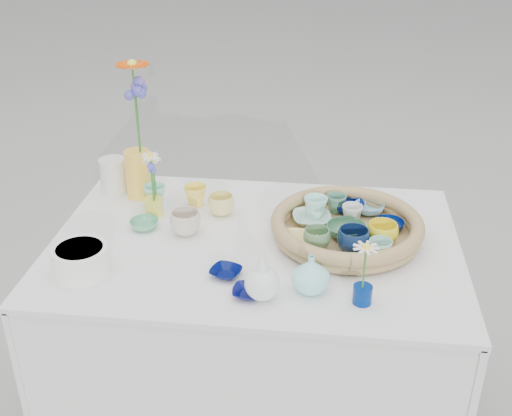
# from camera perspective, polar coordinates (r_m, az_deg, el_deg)

# --- Properties ---
(wicker_tray) EXTENTS (0.47, 0.47, 0.08)m
(wicker_tray) POSITION_cam_1_polar(r_m,az_deg,el_deg) (2.01, 8.06, -1.73)
(wicker_tray) COLOR olive
(wicker_tray) RESTS_ON display_table
(tray_ceramic_0) EXTENTS (0.13, 0.13, 0.03)m
(tray_ceramic_0) POSITION_cam_1_polar(r_m,az_deg,el_deg) (2.15, 8.18, 0.15)
(tray_ceramic_0) COLOR #01145B
(tray_ceramic_0) RESTS_ON wicker_tray
(tray_ceramic_1) EXTENTS (0.11, 0.11, 0.03)m
(tray_ceramic_1) POSITION_cam_1_polar(r_m,az_deg,el_deg) (2.06, 11.73, -1.52)
(tray_ceramic_1) COLOR #031656
(tray_ceramic_1) RESTS_ON wicker_tray
(tray_ceramic_2) EXTENTS (0.10, 0.10, 0.07)m
(tray_ceramic_2) POSITION_cam_1_polar(r_m,az_deg,el_deg) (1.96, 11.16, -2.34)
(tray_ceramic_2) COLOR yellow
(tray_ceramic_2) RESTS_ON wicker_tray
(tray_ceramic_3) EXTENTS (0.15, 0.15, 0.04)m
(tray_ceramic_3) POSITION_cam_1_polar(r_m,az_deg,el_deg) (2.00, 8.02, -2.01)
(tray_ceramic_3) COLOR #3F7954
(tray_ceramic_3) RESTS_ON wicker_tray
(tray_ceramic_4) EXTENTS (0.09, 0.09, 0.06)m
(tray_ceramic_4) POSITION_cam_1_polar(r_m,az_deg,el_deg) (1.92, 5.42, -2.75)
(tray_ceramic_4) COLOR #5A895C
(tray_ceramic_4) RESTS_ON wicker_tray
(tray_ceramic_5) EXTENTS (0.14, 0.14, 0.03)m
(tray_ceramic_5) POSITION_cam_1_polar(r_m,az_deg,el_deg) (2.06, 4.97, -0.98)
(tray_ceramic_5) COLOR #A9CEBE
(tray_ceramic_5) RESTS_ON wicker_tray
(tray_ceramic_6) EXTENTS (0.10, 0.10, 0.07)m
(tray_ceramic_6) POSITION_cam_1_polar(r_m,az_deg,el_deg) (2.08, 5.32, 0.05)
(tray_ceramic_6) COLOR #B1F5E6
(tray_ceramic_6) RESTS_ON wicker_tray
(tray_ceramic_7) EXTENTS (0.07, 0.07, 0.06)m
(tray_ceramic_7) POSITION_cam_1_polar(r_m,az_deg,el_deg) (2.07, 8.54, -0.56)
(tray_ceramic_7) COLOR silver
(tray_ceramic_7) RESTS_ON wicker_tray
(tray_ceramic_8) EXTENTS (0.13, 0.13, 0.03)m
(tray_ceramic_8) POSITION_cam_1_polar(r_m,az_deg,el_deg) (2.15, 10.01, -0.03)
(tray_ceramic_8) COLOR #8BD6FF
(tray_ceramic_8) RESTS_ON wicker_tray
(tray_ceramic_9) EXTENTS (0.12, 0.12, 0.08)m
(tray_ceramic_9) POSITION_cam_1_polar(r_m,az_deg,el_deg) (1.91, 8.64, -2.89)
(tray_ceramic_9) COLOR #0D2046
(tray_ceramic_9) RESTS_ON wicker_tray
(tray_ceramic_10) EXTENTS (0.13, 0.13, 0.03)m
(tray_ceramic_10) POSITION_cam_1_polar(r_m,az_deg,el_deg) (1.94, 3.84, -2.96)
(tray_ceramic_10) COLOR #F5DC76
(tray_ceramic_10) RESTS_ON wicker_tray
(tray_ceramic_11) EXTENTS (0.08, 0.08, 0.06)m
(tray_ceramic_11) POSITION_cam_1_polar(r_m,az_deg,el_deg) (1.89, 10.97, -3.69)
(tray_ceramic_11) COLOR #89C4AB
(tray_ceramic_11) RESTS_ON wicker_tray
(tray_ceramic_12) EXTENTS (0.07, 0.07, 0.06)m
(tray_ceramic_12) POSITION_cam_1_polar(r_m,az_deg,el_deg) (2.13, 7.16, 0.38)
(tray_ceramic_12) COLOR #4E876C
(tray_ceramic_12) RESTS_ON wicker_tray
(loose_ceramic_0) EXTENTS (0.09, 0.09, 0.07)m
(loose_ceramic_0) POSITION_cam_1_polar(r_m,az_deg,el_deg) (2.20, -5.39, 1.09)
(loose_ceramic_0) COLOR #FFE14B
(loose_ceramic_0) RESTS_ON display_table
(loose_ceramic_1) EXTENTS (0.10, 0.10, 0.07)m
(loose_ceramic_1) POSITION_cam_1_polar(r_m,az_deg,el_deg) (2.14, -3.11, 0.30)
(loose_ceramic_1) COLOR #EDDE7B
(loose_ceramic_1) RESTS_ON display_table
(loose_ceramic_2) EXTENTS (0.11, 0.11, 0.03)m
(loose_ceramic_2) POSITION_cam_1_polar(r_m,az_deg,el_deg) (2.09, -9.90, -1.43)
(loose_ceramic_2) COLOR #59A878
(loose_ceramic_2) RESTS_ON display_table
(loose_ceramic_3) EXTENTS (0.12, 0.12, 0.08)m
(loose_ceramic_3) POSITION_cam_1_polar(r_m,az_deg,el_deg) (2.03, -6.29, -1.32)
(loose_ceramic_3) COLOR beige
(loose_ceramic_3) RESTS_ON display_table
(loose_ceramic_4) EXTENTS (0.11, 0.11, 0.02)m
(loose_ceramic_4) POSITION_cam_1_polar(r_m,az_deg,el_deg) (1.83, -2.70, -5.72)
(loose_ceramic_4) COLOR #000844
(loose_ceramic_4) RESTS_ON display_table
(loose_ceramic_5) EXTENTS (0.09, 0.09, 0.07)m
(loose_ceramic_5) POSITION_cam_1_polar(r_m,az_deg,el_deg) (2.23, -8.96, 1.17)
(loose_ceramic_5) COLOR #87DABA
(loose_ceramic_5) RESTS_ON display_table
(loose_ceramic_6) EXTENTS (0.09, 0.09, 0.02)m
(loose_ceramic_6) POSITION_cam_1_polar(r_m,az_deg,el_deg) (1.75, -0.68, -7.50)
(loose_ceramic_6) COLOR #070C52
(loose_ceramic_6) RESTS_ON display_table
(fluted_bowl) EXTENTS (0.16, 0.16, 0.08)m
(fluted_bowl) POSITION_cam_1_polar(r_m,az_deg,el_deg) (1.89, -15.30, -4.51)
(fluted_bowl) COLOR white
(fluted_bowl) RESTS_ON display_table
(bud_vase_paleblue) EXTENTS (0.12, 0.12, 0.15)m
(bud_vase_paleblue) POSITION_cam_1_polar(r_m,az_deg,el_deg) (1.70, 0.55, -6.02)
(bud_vase_paleblue) COLOR white
(bud_vase_paleblue) RESTS_ON display_table
(bud_vase_seafoam) EXTENTS (0.14, 0.14, 0.11)m
(bud_vase_seafoam) POSITION_cam_1_polar(r_m,az_deg,el_deg) (1.75, 4.90, -5.82)
(bud_vase_seafoam) COLOR #93EBE7
(bud_vase_seafoam) RESTS_ON display_table
(bud_vase_cobalt) EXTENTS (0.07, 0.07, 0.05)m
(bud_vase_cobalt) POSITION_cam_1_polar(r_m,az_deg,el_deg) (1.74, 9.44, -7.59)
(bud_vase_cobalt) COLOR navy
(bud_vase_cobalt) RESTS_ON display_table
(single_daisy) EXTENTS (0.10, 0.10, 0.14)m
(single_daisy) POSITION_cam_1_polar(r_m,az_deg,el_deg) (1.68, 9.60, -5.26)
(single_daisy) COLOR white
(single_daisy) RESTS_ON bud_vase_cobalt
(tall_vase_yellow) EXTENTS (0.12, 0.12, 0.17)m
(tall_vase_yellow) POSITION_cam_1_polar(r_m,az_deg,el_deg) (2.27, -10.40, 2.99)
(tall_vase_yellow) COLOR yellow
(tall_vase_yellow) RESTS_ON display_table
(gerbera) EXTENTS (0.13, 0.13, 0.32)m
(gerbera) POSITION_cam_1_polar(r_m,az_deg,el_deg) (2.18, -10.61, 8.59)
(gerbera) COLOR #E74500
(gerbera) RESTS_ON tall_vase_yellow
(hydrangea) EXTENTS (0.10, 0.10, 0.31)m
(hydrangea) POSITION_cam_1_polar(r_m,az_deg,el_deg) (2.21, -10.47, 7.69)
(hydrangea) COLOR #484BAF
(hydrangea) RESTS_ON tall_vase_yellow
(white_pitcher) EXTENTS (0.15, 0.13, 0.13)m
(white_pitcher) POSITION_cam_1_polar(r_m,az_deg,el_deg) (2.33, -12.54, 2.82)
(white_pitcher) COLOR silver
(white_pitcher) RESTS_ON display_table
(daisy_cup) EXTENTS (0.06, 0.06, 0.06)m
(daisy_cup) POSITION_cam_1_polar(r_m,az_deg,el_deg) (2.15, -9.09, 0.11)
(daisy_cup) COLOR #E0D944
(daisy_cup) RESTS_ON display_table
(daisy_posy) EXTENTS (0.10, 0.10, 0.16)m
(daisy_posy) POSITION_cam_1_polar(r_m,az_deg,el_deg) (2.10, -9.13, 2.75)
(daisy_posy) COLOR white
(daisy_posy) RESTS_ON daisy_cup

